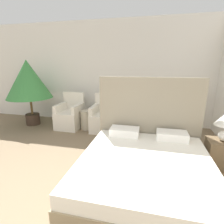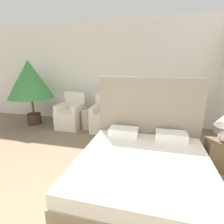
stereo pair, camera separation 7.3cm
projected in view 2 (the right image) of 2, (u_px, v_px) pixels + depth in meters
wall_back at (111, 74)px, 5.06m from camera, size 10.00×0.06×2.90m
bed at (143, 165)px, 2.57m from camera, size 1.89×1.97×1.49m
armchair_near_window_left at (71, 117)px, 4.85m from camera, size 0.64×0.70×0.95m
armchair_near_window_right at (104, 119)px, 4.62m from camera, size 0.65×0.71×0.95m
potted_palm at (30, 80)px, 4.87m from camera, size 1.24×1.24×1.83m
nightstand at (221, 155)px, 2.90m from camera, size 0.48×0.38×0.49m
side_table at (87, 120)px, 4.74m from camera, size 0.32×0.32×0.51m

